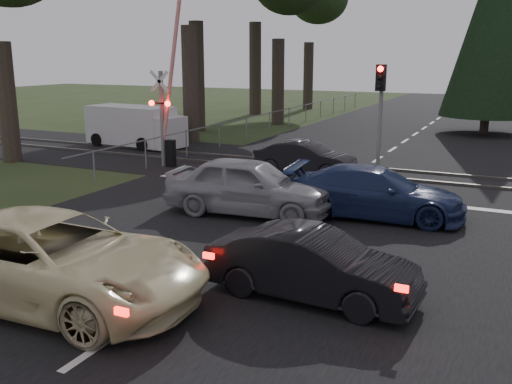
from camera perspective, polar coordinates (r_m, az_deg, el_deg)
The scene contains 16 objects.
ground at distance 11.66m, azimuth -5.82°, elevation -8.79°, with size 120.00×120.00×0.00m, color #263518.
road at distance 20.49m, azimuth 8.75°, elevation 0.97°, with size 14.00×100.00×0.01m, color black.
rail_corridor at distance 22.37m, azimuth 10.24°, elevation 1.98°, with size 120.00×8.00×0.01m, color black.
stop_line at distance 18.81m, azimuth 7.16°, elevation -0.09°, with size 13.00×0.35×0.00m, color silver.
rail_near at distance 21.61m, azimuth 9.68°, elevation 1.71°, with size 120.00×0.12×0.10m, color #59544C.
rail_far at distance 23.12m, azimuth 10.77°, elevation 2.44°, with size 120.00×0.12×0.10m, color #59544C.
crossing_signal at distance 23.08m, azimuth -8.92°, elevation 7.54°, with size 1.62×0.38×6.96m.
traffic_signal_center at distance 20.47m, azimuth 12.30°, elevation 8.74°, with size 0.32×0.48×4.10m.
conifer_tree at distance 35.29m, azimuth 22.68°, elevation 15.13°, with size 5.20×5.20×11.00m.
fence_left at distance 34.71m, azimuth 2.37°, elevation 6.25°, with size 0.10×36.00×1.20m, color slate, non-canonical shape.
cream_coupe at distance 11.03m, azimuth -19.68°, elevation -6.38°, with size 2.68×5.82×1.62m, color beige.
dark_hatchback at distance 10.62m, azimuth 5.66°, elevation -7.33°, with size 1.36×3.91×1.29m, color black.
silver_car at distance 16.06m, azimuth -0.69°, elevation 0.59°, with size 1.92×4.77×1.63m, color gray.
blue_sedan at distance 16.11m, azimuth 11.84°, elevation -0.05°, with size 1.98×4.86×1.41m, color navy.
dark_car_far at distance 21.50m, azimuth 4.96°, elevation 3.37°, with size 1.33×3.82×1.26m, color black.
white_van at distance 28.65m, azimuth -11.80°, elevation 6.43°, with size 5.17×2.26×1.97m.
Camera 1 is at (5.65, -9.19, 4.43)m, focal length 40.00 mm.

